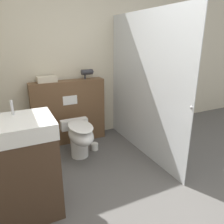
% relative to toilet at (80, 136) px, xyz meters
% --- Properties ---
extents(ground_plane, '(12.00, 12.00, 0.00)m').
position_rel_toilet_xyz_m(ground_plane, '(0.42, -1.40, -0.33)').
color(ground_plane, '#565451').
extents(wall_back, '(8.00, 0.06, 2.50)m').
position_rel_toilet_xyz_m(wall_back, '(0.42, 0.77, 0.92)').
color(wall_back, beige).
rests_on(wall_back, ground_plane).
extents(partition_panel, '(1.15, 0.22, 1.02)m').
position_rel_toilet_xyz_m(partition_panel, '(0.02, 0.59, 0.18)').
color(partition_panel, brown).
rests_on(partition_panel, ground_plane).
extents(shower_glass, '(0.04, 1.88, 1.99)m').
position_rel_toilet_xyz_m(shower_glass, '(0.89, -0.20, 0.66)').
color(shower_glass, silver).
rests_on(shower_glass, ground_plane).
extents(toilet, '(0.40, 0.64, 0.52)m').
position_rel_toilet_xyz_m(toilet, '(0.00, 0.00, 0.00)').
color(toilet, white).
rests_on(toilet, ground_plane).
extents(sink_vanity, '(0.65, 0.53, 1.11)m').
position_rel_toilet_xyz_m(sink_vanity, '(-0.80, -0.77, 0.16)').
color(sink_vanity, '#473323').
rests_on(sink_vanity, ground_plane).
extents(hair_drier, '(0.21, 0.08, 0.15)m').
position_rel_toilet_xyz_m(hair_drier, '(0.36, 0.60, 0.79)').
color(hair_drier, '#2D2D33').
rests_on(hair_drier, partition_panel).
extents(folded_towel, '(0.28, 0.17, 0.09)m').
position_rel_toilet_xyz_m(folded_towel, '(-0.28, 0.61, 0.73)').
color(folded_towel, beige).
rests_on(folded_towel, partition_panel).
extents(spare_toilet_roll, '(0.11, 0.11, 0.11)m').
position_rel_toilet_xyz_m(spare_toilet_roll, '(0.27, 0.12, -0.28)').
color(spare_toilet_roll, white).
rests_on(spare_toilet_roll, ground_plane).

